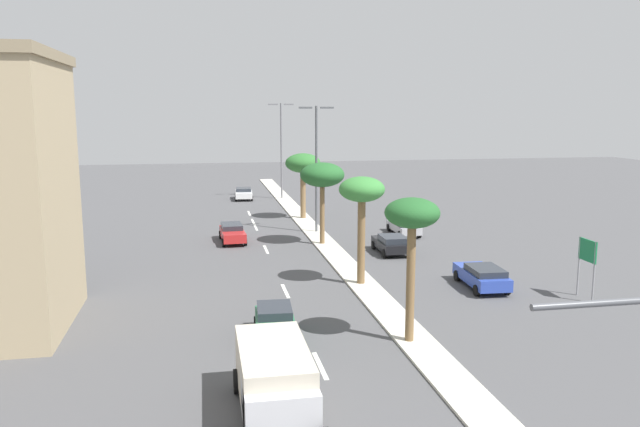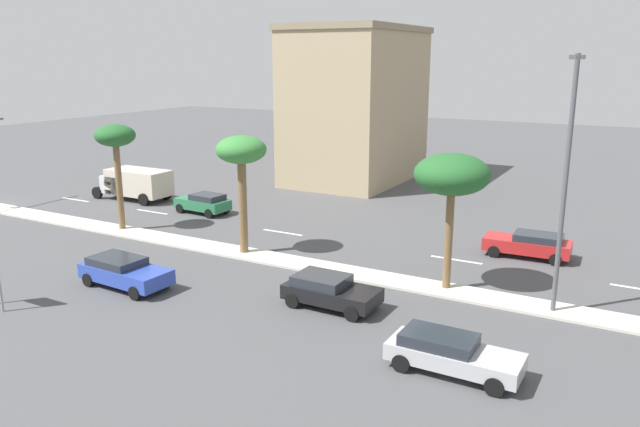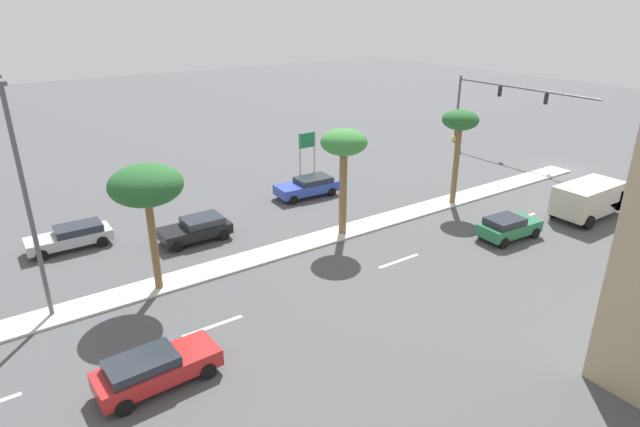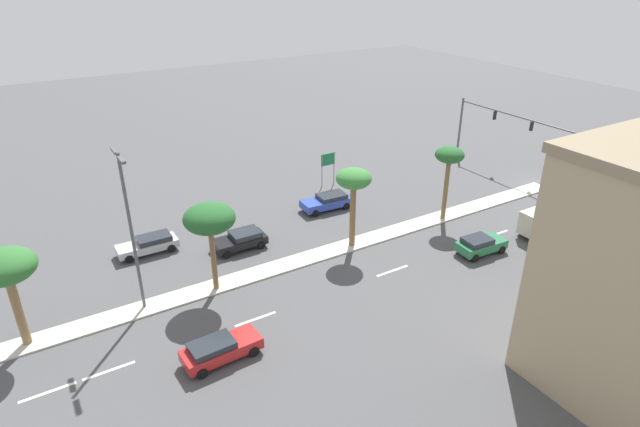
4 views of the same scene
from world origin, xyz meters
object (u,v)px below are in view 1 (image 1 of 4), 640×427
Objects in this scene: palm_tree_trailing at (412,219)px; sedan_red_trailing at (232,233)px; palm_tree_inboard at (362,194)px; sedan_blue_near at (482,276)px; directional_road_sign at (587,256)px; street_lamp_inboard at (316,159)px; palm_tree_rear at (303,165)px; sedan_white_leading at (244,193)px; palm_tree_front at (322,176)px; box_truck at (275,381)px; sedan_green_far at (275,322)px; street_lamp_leading at (281,144)px; sedan_black_rear at (392,243)px; sedan_silver_front at (404,226)px.

palm_tree_trailing is 1.42× the size of sedan_red_trailing.
palm_tree_inboard is 8.49m from sedan_blue_near.
directional_road_sign is 0.32× the size of street_lamp_inboard.
directional_road_sign is 5.79m from sedan_blue_near.
street_lamp_inboard is (0.04, -6.82, 1.04)m from palm_tree_rear.
sedan_blue_near is at bearing -73.97° from sedan_white_leading.
box_truck is (-6.72, -26.39, -4.06)m from palm_tree_front.
palm_tree_rear is at bearing 78.45° from sedan_green_far.
street_lamp_leading is 2.40× the size of sedan_red_trailing.
palm_tree_inboard reaches higher than sedan_black_rear.
sedan_black_rear is (-3.05, -6.31, 0.02)m from sedan_silver_front.
sedan_silver_front is 25.41m from sedan_green_far.
palm_tree_inboard is 17.05m from box_truck.
sedan_black_rear is (4.44, 16.98, -4.87)m from palm_tree_trailing.
box_truck is at bearing -114.56° from palm_tree_inboard.
palm_tree_rear is 1.35× the size of sedan_silver_front.
palm_tree_rear is 12.47m from sedan_red_trailing.
directional_road_sign is at bearing -60.07° from sedan_black_rear.
street_lamp_leading reaches higher than palm_tree_front.
street_lamp_leading is at bearing 82.50° from box_truck.
sedan_white_leading is at bearing 174.74° from street_lamp_leading.
street_lamp_inboard reaches higher than sedan_blue_near.
sedan_black_rear is (4.29, -29.20, -5.70)m from street_lamp_leading.
street_lamp_inboard is (-11.17, 21.08, 3.82)m from directional_road_sign.
directional_road_sign is 19.36m from sedan_silver_front.
palm_tree_inboard is at bearing 88.78° from palm_tree_trailing.
palm_tree_inboard is at bearing -89.92° from street_lamp_leading.
sedan_silver_front is at bearing -52.14° from palm_tree_rear.
sedan_blue_near is at bearing -62.49° from palm_tree_front.
street_lamp_leading is 2.67× the size of sedan_black_rear.
palm_tree_front reaches higher than sedan_black_rear.
sedan_black_rear is at bearing -75.42° from palm_tree_rear.
sedan_silver_front is at bearing 64.19° from sedan_black_rear.
street_lamp_inboard reaches higher than sedan_red_trailing.
sedan_black_rear is 25.18m from box_truck.
palm_tree_trailing is at bearing -84.78° from sedan_white_leading.
directional_road_sign is 14.54m from sedan_black_rear.
sedan_white_leading is (-4.31, 25.81, -4.63)m from palm_tree_front.
sedan_green_far is (-5.89, -19.11, -4.60)m from palm_tree_front.
sedan_blue_near is (-4.66, 3.00, -1.65)m from directional_road_sign.
box_truck is at bearing -116.10° from sedan_silver_front.
palm_tree_front is at bearing 72.87° from sedan_green_far.
sedan_green_far is (-5.84, 1.66, -4.86)m from palm_tree_trailing.
sedan_blue_near is at bearing -79.99° from street_lamp_leading.
palm_tree_rear is at bearing 79.40° from box_truck.
sedan_black_rear is at bearing -40.84° from palm_tree_front.
street_lamp_inboard is at bearing 18.34° from sedan_red_trailing.
sedan_green_far is (-17.48, -2.80, -1.65)m from directional_road_sign.
palm_tree_rear is at bearing 90.31° from street_lamp_inboard.
sedan_silver_front is 0.99× the size of sedan_blue_near.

